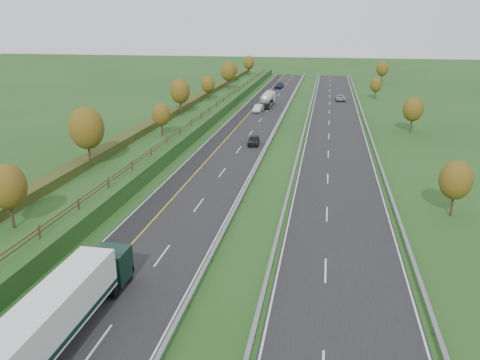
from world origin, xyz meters
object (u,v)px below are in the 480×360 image
object	(u,v)px
car_dark_near	(254,140)
car_oncoming	(340,98)
box_lorry	(59,313)
road_tanker	(268,98)
car_silver_mid	(258,108)
car_small_far	(279,85)

from	to	relation	value
car_dark_near	car_oncoming	distance (m)	51.72
box_lorry	road_tanker	size ratio (longest dim) A/B	1.45
box_lorry	car_dark_near	xyz separation A→B (m)	(3.92, 52.04, -1.53)
car_dark_near	car_silver_mid	xyz separation A→B (m)	(-3.60, 29.78, 0.03)
box_lorry	car_dark_near	distance (m)	52.21
box_lorry	car_oncoming	distance (m)	103.30
car_silver_mid	car_small_far	world-z (taller)	car_small_far
road_tanker	car_small_far	world-z (taller)	road_tanker
box_lorry	road_tanker	world-z (taller)	box_lorry
road_tanker	car_oncoming	world-z (taller)	road_tanker
car_dark_near	car_silver_mid	world-z (taller)	car_silver_mid
road_tanker	car_oncoming	bearing A→B (deg)	34.23
road_tanker	car_oncoming	xyz separation A→B (m)	(17.44, 11.87, -1.08)
road_tanker	car_silver_mid	size ratio (longest dim) A/B	2.34
box_lorry	car_silver_mid	world-z (taller)	box_lorry
car_silver_mid	car_small_far	xyz separation A→B (m)	(0.45, 40.44, 0.03)
car_silver_mid	car_dark_near	bearing A→B (deg)	-78.01
road_tanker	car_small_far	bearing A→B (deg)	91.08
car_dark_near	car_oncoming	xyz separation A→B (m)	(14.91, 49.52, -0.01)
box_lorry	car_dark_near	world-z (taller)	box_lorry
car_silver_mid	car_oncoming	bearing A→B (deg)	51.94
road_tanker	car_silver_mid	bearing A→B (deg)	-97.72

